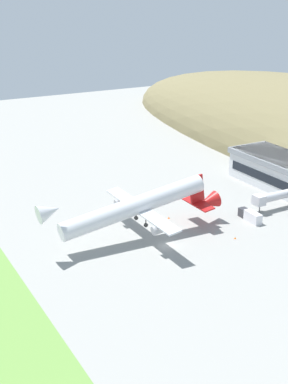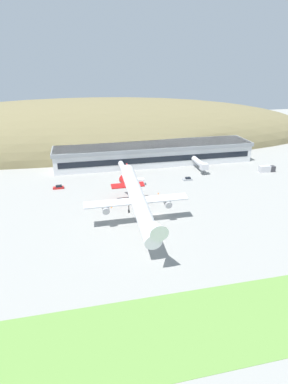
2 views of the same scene
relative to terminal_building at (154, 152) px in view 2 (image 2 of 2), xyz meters
name	(u,v)px [view 2 (image 2 of 2)]	position (x,y,z in m)	size (l,w,h in m)	color
ground_plane	(157,216)	(-13.34, -57.11, -5.80)	(426.91, 426.91, 0.00)	gray
grass_strip_foreground	(217,323)	(-13.34, -104.70, -5.76)	(384.22, 20.16, 0.08)	#669342
hill_backdrop	(87,144)	(-32.76, 47.74, -5.80)	(328.06, 87.24, 57.11)	olive
terminal_building	(154,152)	(0.00, 0.00, 0.00)	(102.07, 18.71, 10.24)	silver
jetway_0	(123,169)	(-18.98, -17.12, -1.81)	(3.38, 15.01, 5.43)	silver
jetway_1	(200,163)	(18.41, -16.97, -1.81)	(3.38, 14.72, 5.43)	silver
cargo_airplane	(137,199)	(-21.22, -61.42, 3.18)	(33.74, 52.33, 12.04)	silver
service_car_0	(188,179)	(8.48, -27.41, -5.22)	(4.25, 1.92, 1.41)	#999EA3
service_car_1	(59,187)	(-47.77, -24.94, -5.17)	(4.49, 1.74, 1.53)	#B21E1E
fuel_truck	(267,169)	(49.73, -24.94, -4.32)	(7.95, 2.60, 3.06)	#333338
box_truck	(135,182)	(-15.81, -28.02, -4.40)	(8.56, 2.56, 2.91)	#333338
traffic_cone_0	(111,207)	(-28.18, -47.44, -5.52)	(0.52, 0.52, 0.58)	orange
traffic_cone_1	(158,193)	(-8.27, -39.28, -5.52)	(0.52, 0.52, 0.58)	orange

